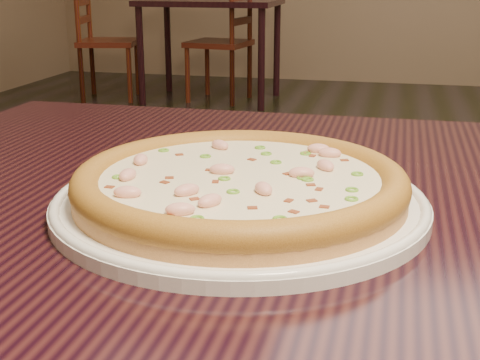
% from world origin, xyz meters
% --- Properties ---
extents(hero_table, '(1.20, 0.80, 0.75)m').
position_xyz_m(hero_table, '(-0.34, -0.91, 0.65)').
color(hero_table, black).
rests_on(hero_table, ground).
extents(plate, '(0.35, 0.35, 0.02)m').
position_xyz_m(plate, '(-0.46, -0.96, 0.76)').
color(plate, white).
rests_on(plate, hero_table).
extents(pizza, '(0.32, 0.32, 0.03)m').
position_xyz_m(pizza, '(-0.46, -0.96, 0.78)').
color(pizza, tan).
rests_on(pizza, plate).
extents(bg_table_left, '(1.00, 0.70, 0.75)m').
position_xyz_m(bg_table_left, '(-1.72, 3.36, 0.65)').
color(bg_table_left, black).
rests_on(bg_table_left, ground).
extents(chair_a, '(0.50, 0.50, 0.95)m').
position_xyz_m(chair_a, '(-2.56, 3.24, 0.44)').
color(chair_a, '#551B1B').
rests_on(chair_a, ground).
extents(chair_b, '(0.47, 0.47, 0.95)m').
position_xyz_m(chair_b, '(-1.61, 3.36, 0.44)').
color(chair_b, '#551B1B').
rests_on(chair_b, ground).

